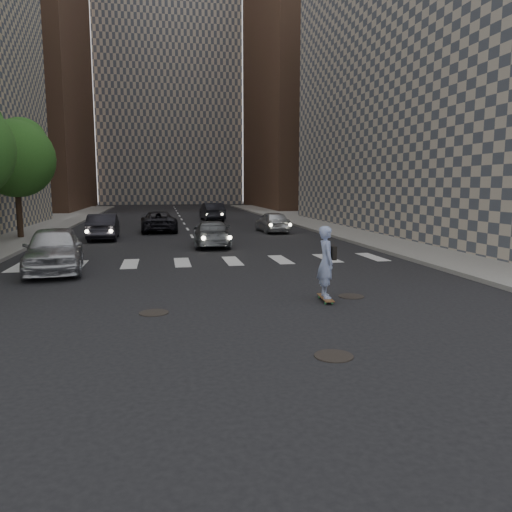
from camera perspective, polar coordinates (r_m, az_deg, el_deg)
The scene contains 16 objects.
ground at distance 11.22m, azimuth -1.31°, elevation -7.59°, with size 160.00×160.00×0.00m, color black.
sidewalk_right at distance 34.83m, azimuth 17.14°, elevation 2.90°, with size 13.00×80.00×0.15m, color gray.
building_right at distance 36.37m, azimuth 25.02°, elevation 20.03°, with size 15.00×33.00×22.00m.
tower_right at distance 70.77m, azimuth 7.89°, elevation 20.28°, with size 18.00×24.00×36.00m, color brown.
tower_center at distance 91.11m, azimuth -10.06°, elevation 21.33°, with size 22.00×20.00×48.00m, color #ADA08E.
tree_c at distance 30.81m, azimuth -25.65°, elevation 10.35°, with size 4.20×4.20×6.60m.
manhole_a at distance 9.19m, azimuth 8.88°, elevation -11.22°, with size 0.70×0.70×0.02m, color black.
manhole_b at distance 12.24m, azimuth -11.59°, elevation -6.37°, with size 0.70×0.70×0.02m, color black.
manhole_c at distance 13.96m, azimuth 10.82°, elevation -4.54°, with size 0.70×0.70×0.02m, color black.
skateboarder at distance 13.13m, azimuth 8.04°, elevation -0.70°, with size 0.53×1.02×1.99m.
silver_sedan at distance 18.89m, azimuth -22.08°, elevation 0.72°, with size 1.88×4.68×1.59m, color #B4B5BB.
traffic_car_a at distance 29.27m, azimuth -17.03°, elevation 3.24°, with size 1.52×4.37×1.44m, color black.
traffic_car_b at distance 24.89m, azimuth -5.07°, elevation 2.58°, with size 1.79×4.40×1.28m, color slate.
traffic_car_c at distance 33.14m, azimuth -11.09°, elevation 3.89°, with size 2.22×4.82×1.34m, color black.
traffic_car_d at distance 32.17m, azimuth 1.90°, elevation 3.93°, with size 1.60×3.99×1.36m, color silver.
traffic_car_e at distance 42.93m, azimuth -5.06°, elevation 5.07°, with size 1.60×4.59×1.51m, color black.
Camera 1 is at (-1.77, -10.65, 3.04)m, focal length 35.00 mm.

